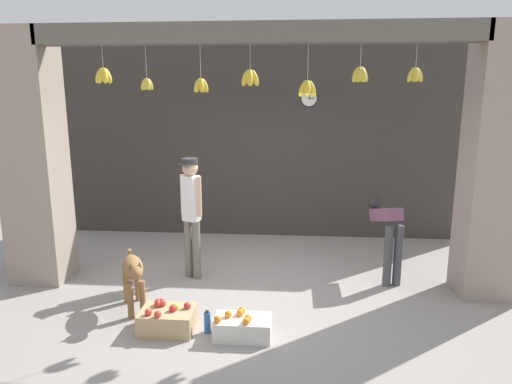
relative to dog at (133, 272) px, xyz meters
The scene contains 12 objects.
ground_plane 1.53m from the dog, 21.08° to the left, with size 60.00×60.00×0.00m, color gray.
shop_back_wall 3.58m from the dog, 66.41° to the left, with size 7.13×0.12×3.30m, color #38332D.
shop_pillar_left 2.12m from the dog, 152.20° to the left, with size 0.70×0.60×3.30m, color gray.
shop_pillar_right 4.50m from the dog, 10.90° to the left, with size 0.70×0.60×3.30m, color gray.
storefront_awning 3.04m from the dog, 25.58° to the left, with size 5.23×0.31×0.85m.
dog is the anchor object (origin of this frame).
shopkeeper 1.24m from the dog, 65.42° to the left, with size 0.31×0.31×1.66m.
worker_stooping 3.33m from the dog, 20.98° to the left, with size 0.38×0.81×1.07m.
fruit_crate_oranges 1.46m from the dog, 20.85° to the right, with size 0.59×0.35×0.28m.
fruit_crate_apples 0.75m from the dog, 40.04° to the right, with size 0.57×0.42×0.30m.
water_bottle 1.10m from the dog, 25.40° to the right, with size 0.07×0.07×0.25m.
wall_clock 4.15m from the dog, 55.52° to the left, with size 0.27×0.03×0.27m.
Camera 1 is at (0.46, -5.35, 2.49)m, focal length 32.00 mm.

